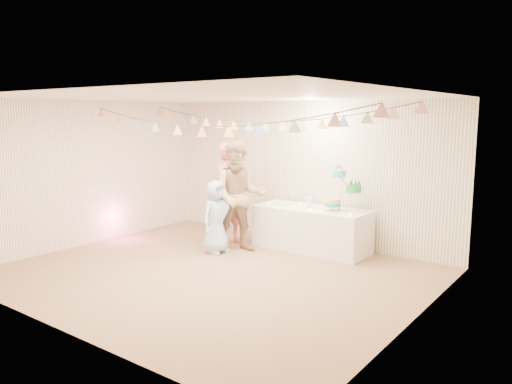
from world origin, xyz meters
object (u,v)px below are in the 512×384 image
Objects in this scene: table at (311,229)px; cake_stand at (342,190)px; person_adult_a at (230,194)px; person_child at (217,217)px; person_adult_b at (239,196)px.

cake_stand reaches higher than table.
table is at bearing -64.06° from person_adult_a.
person_adult_a reaches higher than person_child.
cake_stand is 2.03m from person_adult_a.
person_adult_b is at bearing -140.01° from table.
person_adult_a is (-1.38, -0.53, 0.56)m from table.
person_adult_b reaches higher than table.
table is 1.67m from person_child.
person_adult_b is at bearing -150.44° from cake_stand.
person_adult_a is at bearing 21.48° from person_child.
cake_stand is 2.17m from person_child.
cake_stand is (0.55, 0.05, 0.73)m from table.
person_adult_b is (-1.51, -0.86, -0.14)m from cake_stand.
person_child reaches higher than table.
table is 1.07× the size of person_adult_a.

